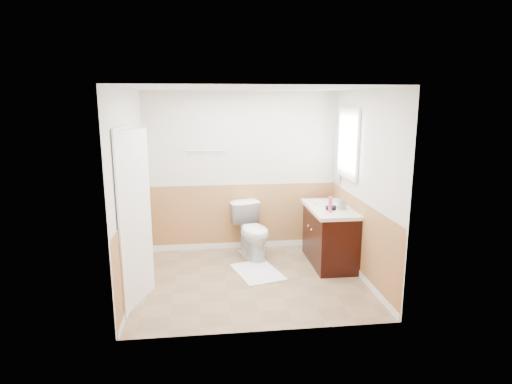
{
  "coord_description": "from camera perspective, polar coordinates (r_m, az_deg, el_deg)",
  "views": [
    {
      "loc": [
        -0.57,
        -5.28,
        2.36
      ],
      "look_at": [
        0.1,
        0.25,
        1.15
      ],
      "focal_mm": 29.81,
      "sensor_mm": 36.0,
      "label": 1
    }
  ],
  "objects": [
    {
      "name": "vanity_knob_right",
      "position": [
        6.3,
        7.02,
        -4.53
      ],
      "size": [
        0.03,
        0.03,
        0.03
      ],
      "primitive_type": "sphere",
      "color": "silver",
      "rests_on": "vanity_cabinet"
    },
    {
      "name": "door_knob",
      "position": [
        5.41,
        -14.87,
        -3.29
      ],
      "size": [
        0.06,
        0.06,
        0.06
      ],
      "primitive_type": "sphere",
      "color": "silver",
      "rests_on": "door"
    },
    {
      "name": "wall_back",
      "position": [
        6.7,
        -1.93,
        2.7
      ],
      "size": [
        3.0,
        0.0,
        3.0
      ],
      "primitive_type": "plane",
      "rotation": [
        1.57,
        0.0,
        0.0
      ],
      "color": "silver",
      "rests_on": "floor"
    },
    {
      "name": "towel_bar",
      "position": [
        6.57,
        -6.71,
        5.53
      ],
      "size": [
        0.62,
        0.02,
        0.02
      ],
      "primitive_type": "cylinder",
      "rotation": [
        0.0,
        1.57,
        0.0
      ],
      "color": "silver",
      "rests_on": "wall_back"
    },
    {
      "name": "vanity_cabinet",
      "position": [
        6.33,
        9.86,
        -5.96
      ],
      "size": [
        0.55,
        1.1,
        0.8
      ],
      "primitive_type": "cube",
      "color": "black",
      "rests_on": "floor"
    },
    {
      "name": "wall_left",
      "position": [
        5.48,
        -16.54,
        0.05
      ],
      "size": [
        0.0,
        3.0,
        3.0
      ],
      "primitive_type": "plane",
      "rotation": [
        1.57,
        0.0,
        1.57
      ],
      "color": "silver",
      "rests_on": "floor"
    },
    {
      "name": "tp_roll",
      "position": [
        6.73,
        -2.69,
        -2.04
      ],
      "size": [
        0.1,
        0.11,
        0.11
      ],
      "primitive_type": "cylinder",
      "rotation": [
        0.0,
        1.57,
        0.0
      ],
      "color": "white",
      "rests_on": "tp_holder_bar"
    },
    {
      "name": "wainscot_left",
      "position": [
        5.67,
        -15.95,
        -7.37
      ],
      "size": [
        0.0,
        2.6,
        2.6
      ],
      "primitive_type": "plane",
      "rotation": [
        1.57,
        0.0,
        1.57
      ],
      "color": "tan",
      "rests_on": "floor"
    },
    {
      "name": "faucet",
      "position": [
        6.39,
        11.19,
        -1.02
      ],
      "size": [
        0.02,
        0.02,
        0.14
      ],
      "primitive_type": "cylinder",
      "color": "silver",
      "rests_on": "countertop"
    },
    {
      "name": "bath_mat",
      "position": [
        6.03,
        0.21,
        -10.69
      ],
      "size": [
        0.74,
        0.92,
        0.02
      ],
      "primitive_type": "cube",
      "rotation": [
        0.0,
        0.0,
        0.27
      ],
      "color": "white",
      "rests_on": "floor"
    },
    {
      "name": "vanity_knob_left",
      "position": [
        6.12,
        7.47,
        -5.06
      ],
      "size": [
        0.03,
        0.03,
        0.03
      ],
      "primitive_type": "sphere",
      "color": "silver",
      "rests_on": "vanity_cabinet"
    },
    {
      "name": "wainscot_back",
      "position": [
        6.85,
        -1.87,
        -3.51
      ],
      "size": [
        3.0,
        0.0,
        3.0
      ],
      "primitive_type": "plane",
      "rotation": [
        1.57,
        0.0,
        0.0
      ],
      "color": "tan",
      "rests_on": "floor"
    },
    {
      "name": "wall_front",
      "position": [
        4.17,
        1.19,
        -3.17
      ],
      "size": [
        3.0,
        0.0,
        3.0
      ],
      "primitive_type": "plane",
      "rotation": [
        -1.57,
        0.0,
        0.0
      ],
      "color": "silver",
      "rests_on": "floor"
    },
    {
      "name": "hair_dryer_body",
      "position": [
        6.04,
        10.01,
        -2.08
      ],
      "size": [
        0.14,
        0.07,
        0.07
      ],
      "primitive_type": "cylinder",
      "rotation": [
        0.0,
        1.57,
        0.0
      ],
      "color": "black",
      "rests_on": "countertop"
    },
    {
      "name": "mirror_panel",
      "position": [
        6.75,
        10.84,
        5.14
      ],
      "size": [
        0.02,
        0.35,
        0.9
      ],
      "primitive_type": "cube",
      "color": "silver",
      "rests_on": "wall_right"
    },
    {
      "name": "door_frame",
      "position": [
        5.09,
        -16.94,
        -3.43
      ],
      "size": [
        0.02,
        0.92,
        2.1
      ],
      "primitive_type": "cube",
      "color": "white",
      "rests_on": "wall_left"
    },
    {
      "name": "lotion_bottle",
      "position": [
        5.89,
        9.91,
        -1.69
      ],
      "size": [
        0.05,
        0.05,
        0.22
      ],
      "primitive_type": "cylinder",
      "color": "#CC3475",
      "rests_on": "countertop"
    },
    {
      "name": "sink_basin",
      "position": [
        6.35,
        9.62,
        -1.6
      ],
      "size": [
        0.36,
        0.36,
        0.02
      ],
      "primitive_type": "cylinder",
      "color": "silver",
      "rests_on": "countertop"
    },
    {
      "name": "countertop",
      "position": [
        6.21,
        9.91,
        -2.24
      ],
      "size": [
        0.6,
        1.15,
        0.05
      ],
      "primitive_type": "cube",
      "color": "silver",
      "rests_on": "vanity_cabinet"
    },
    {
      "name": "hair_dryer_handle",
      "position": [
        6.06,
        9.65,
        -2.31
      ],
      "size": [
        0.03,
        0.03,
        0.07
      ],
      "primitive_type": "cylinder",
      "color": "black",
      "rests_on": "countertop"
    },
    {
      "name": "tp_sheet",
      "position": [
        6.76,
        -2.68,
        -2.94
      ],
      "size": [
        0.1,
        0.01,
        0.16
      ],
      "primitive_type": "cube",
      "color": "white",
      "rests_on": "tp_roll"
    },
    {
      "name": "soap_dispenser",
      "position": [
        6.09,
        11.51,
        -1.45
      ],
      "size": [
        0.1,
        0.1,
        0.19
      ],
      "primitive_type": "imported",
      "rotation": [
        0.0,
        0.0,
        0.16
      ],
      "color": "gray",
      "rests_on": "countertop"
    },
    {
      "name": "window_frame",
      "position": [
        6.24,
        12.28,
        6.37
      ],
      "size": [
        0.04,
        0.8,
        1.0
      ],
      "primitive_type": "cube",
      "color": "white",
      "rests_on": "wall_right"
    },
    {
      "name": "floor",
      "position": [
        5.81,
        -0.7,
        -11.71
      ],
      "size": [
        3.0,
        3.0,
        0.0
      ],
      "primitive_type": "plane",
      "color": "#8C7051",
      "rests_on": "ground"
    },
    {
      "name": "window_glass",
      "position": [
        6.25,
        12.42,
        6.36
      ],
      "size": [
        0.01,
        0.7,
        0.9
      ],
      "primitive_type": "cube",
      "color": "white",
      "rests_on": "wall_right"
    },
    {
      "name": "ceiling",
      "position": [
        5.31,
        -0.77,
        13.76
      ],
      "size": [
        3.0,
        3.0,
        0.0
      ],
      "primitive_type": "plane",
      "rotation": [
        3.14,
        0.0,
        0.0
      ],
      "color": "white",
      "rests_on": "floor"
    },
    {
      "name": "door",
      "position": [
        5.08,
        -16.09,
        -3.52
      ],
      "size": [
        0.29,
        0.78,
        2.04
      ],
      "primitive_type": "cube",
      "rotation": [
        0.0,
        0.0,
        -0.31
      ],
      "color": "white",
      "rests_on": "wall_left"
    },
    {
      "name": "wainscot_front",
      "position": [
        4.44,
        1.12,
        -12.5
      ],
      "size": [
        3.0,
        0.0,
        3.0
      ],
      "primitive_type": "plane",
      "rotation": [
        -1.57,
        0.0,
        0.0
      ],
      "color": "tan",
      "rests_on": "floor"
    },
    {
      "name": "wainscot_right",
      "position": [
        5.96,
        13.74,
        -6.28
      ],
      "size": [
        0.0,
        2.6,
        2.6
      ],
      "primitive_type": "plane",
      "rotation": [
        1.57,
        0.0,
        -1.57
      ],
      "color": "tan",
      "rests_on": "floor"
    },
    {
      "name": "toilet",
      "position": [
        6.49,
        -0.49,
        -5.23
      ],
      "size": [
        0.66,
        0.9,
        0.82
      ],
      "primitive_type": "imported",
      "rotation": [
        0.0,
        0.0,
        0.27
      ],
      "color": "white",
      "rests_on": "floor"
    },
    {
      "name": "tp_holder_bar",
      "position": [
        6.73,
        -2.69,
        -2.04
      ],
      "size": [
        0.14,
        0.02,
        0.02
      ],
      "primitive_type": "cylinder",
      "rotation": [
        0.0,
        1.57,
        0.0
      ],
      "color": "silver",
      "rests_on": "wall_back"
    },
    {
      "name": "wall_right",
      "position": [
        5.78,
        14.23,
        0.8
      ],
      "size": [
        0.0,
        3.0,
        3.0
      ],
      "primitive_type": "plane",
      "rotation": [
        1.57,
        0.0,
        -1.57
      ],
      "color": "silver",
      "rests_on": "floor"
    }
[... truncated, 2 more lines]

